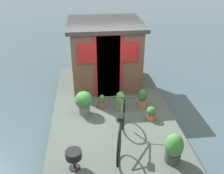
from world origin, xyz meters
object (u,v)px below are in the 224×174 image
object	(u,v)px
potted_plant_lavender	(102,102)
potted_plant_rosemary	(142,99)
charcoal_grill	(74,156)
potted_plant_fern	(174,148)
potted_plant_ivy	(84,102)
potted_plant_sage	(151,113)
potted_plant_geranium	(120,101)
bicycle	(121,128)
houseboat_cabin	(105,53)

from	to	relation	value
potted_plant_lavender	potted_plant_rosemary	distance (m)	1.02
charcoal_grill	potted_plant_fern	bearing A→B (deg)	-90.68
potted_plant_ivy	potted_plant_rosemary	size ratio (longest dim) A/B	1.13
potted_plant_sage	potted_plant_geranium	distance (m)	0.84
bicycle	potted_plant_rosemary	xyz separation A→B (m)	(1.31, -0.73, -0.14)
houseboat_cabin	potted_plant_ivy	xyz separation A→B (m)	(-1.68, 0.68, -0.60)
houseboat_cabin	potted_plant_fern	bearing A→B (deg)	-164.87
houseboat_cabin	charcoal_grill	xyz separation A→B (m)	(-3.46, 0.88, -0.63)
potted_plant_sage	potted_plant_geranium	world-z (taller)	potted_plant_geranium
potted_plant_ivy	charcoal_grill	world-z (taller)	potted_plant_ivy
houseboat_cabin	bicycle	distance (m)	2.93
potted_plant_fern	potted_plant_sage	bearing A→B (deg)	2.96
potted_plant_lavender	potted_plant_sage	size ratio (longest dim) A/B	1.08
potted_plant_geranium	houseboat_cabin	bearing A→B (deg)	7.68
potted_plant_geranium	charcoal_grill	world-z (taller)	potted_plant_geranium
houseboat_cabin	potted_plant_rosemary	size ratio (longest dim) A/B	3.99
potted_plant_sage	potted_plant_fern	world-z (taller)	potted_plant_fern
bicycle	potted_plant_geranium	bearing A→B (deg)	-7.31
potted_plant_geranium	charcoal_grill	bearing A→B (deg)	149.29
bicycle	potted_plant_lavender	size ratio (longest dim) A/B	4.75
bicycle	potted_plant_lavender	world-z (taller)	bicycle
potted_plant_lavender	potted_plant_fern	size ratio (longest dim) A/B	0.60
potted_plant_ivy	potted_plant_fern	size ratio (longest dim) A/B	0.96
potted_plant_lavender	potted_plant_fern	xyz separation A→B (m)	(-2.01, -1.17, 0.13)
houseboat_cabin	potted_plant_fern	size ratio (longest dim) A/B	3.40
potted_plant_rosemary	charcoal_grill	bearing A→B (deg)	138.61
potted_plant_lavender	potted_plant_rosemary	xyz separation A→B (m)	(-0.09, -1.01, 0.07)
bicycle	potted_plant_fern	distance (m)	1.08
bicycle	potted_plant_rosemary	world-z (taller)	bicycle
potted_plant_fern	charcoal_grill	distance (m)	1.83
bicycle	potted_plant_sage	world-z (taller)	bicycle
potted_plant_ivy	potted_plant_lavender	distance (m)	0.52
potted_plant_sage	potted_plant_rosemary	xyz separation A→B (m)	(0.56, 0.08, 0.07)
bicycle	potted_plant_fern	world-z (taller)	bicycle
potted_plant_lavender	potted_plant_sage	xyz separation A→B (m)	(-0.65, -1.10, -0.00)
potted_plant_ivy	potted_plant_lavender	world-z (taller)	potted_plant_ivy
potted_plant_lavender	houseboat_cabin	bearing A→B (deg)	-8.75
potted_plant_sage	charcoal_grill	size ratio (longest dim) A/B	0.86
houseboat_cabin	potted_plant_lavender	xyz separation A→B (m)	(-1.48, 0.23, -0.75)
potted_plant_ivy	potted_plant_sage	distance (m)	1.62
potted_plant_sage	potted_plant_rosemary	size ratio (longest dim) A/B	0.65
potted_plant_sage	potted_plant_geranium	size ratio (longest dim) A/B	0.68
potted_plant_lavender	potted_plant_rosemary	world-z (taller)	potted_plant_rosemary
potted_plant_fern	bicycle	bearing A→B (deg)	55.65
potted_plant_lavender	potted_plant_sage	distance (m)	1.27
potted_plant_lavender	charcoal_grill	xyz separation A→B (m)	(-1.98, 0.66, 0.12)
potted_plant_ivy	potted_plant_sage	size ratio (longest dim) A/B	1.73
potted_plant_geranium	potted_plant_fern	bearing A→B (deg)	-158.86
potted_plant_sage	bicycle	bearing A→B (deg)	132.67
potted_plant_lavender	charcoal_grill	world-z (taller)	charcoal_grill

